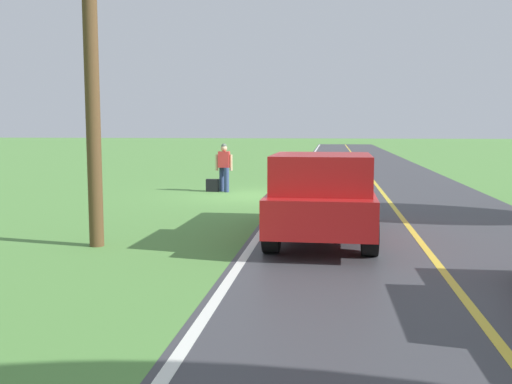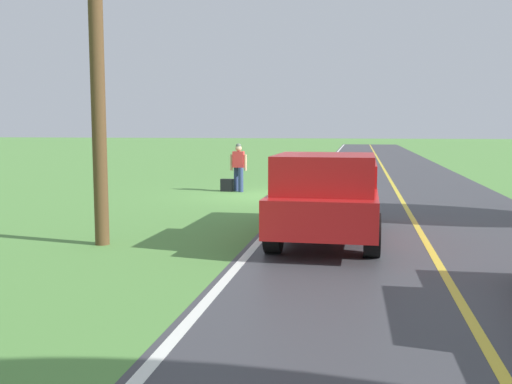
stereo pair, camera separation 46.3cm
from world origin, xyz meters
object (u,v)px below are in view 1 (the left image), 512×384
Objects in this scene: pickup_truck_passing at (323,193)px; utility_pole_roadside at (90,26)px; hitchhiker_walking at (224,165)px; suitcase_carried at (213,185)px.

utility_pole_roadside reaches higher than pickup_truck_passing.
hitchhiker_walking is 0.32× the size of pickup_truck_passing.
pickup_truck_passing is 5.63m from utility_pole_roadside.
hitchhiker_walking is 0.21× the size of utility_pole_roadside.
pickup_truck_passing is (-3.67, 8.59, -0.01)m from hitchhiker_walking.
pickup_truck_passing is (-4.09, 8.52, 0.74)m from suitcase_carried.
hitchhiker_walking is 10.40m from utility_pole_roadside.
suitcase_carried is at bearing -91.83° from utility_pole_roadside.
pickup_truck_passing is at bearing 113.14° from hitchhiker_walking.
utility_pole_roadside reaches higher than suitcase_carried.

